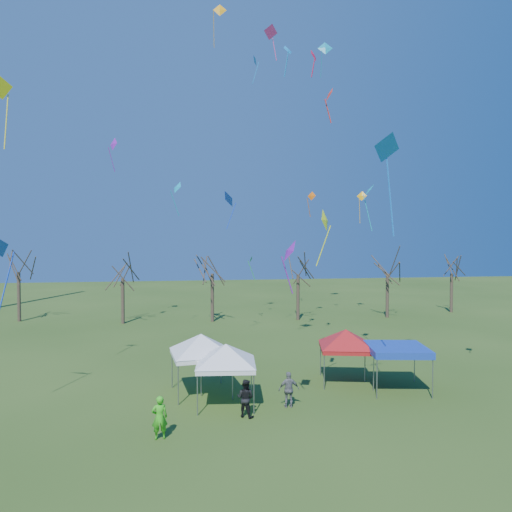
{
  "coord_description": "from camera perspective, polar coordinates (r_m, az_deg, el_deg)",
  "views": [
    {
      "loc": [
        -4.97,
        -19.5,
        7.87
      ],
      "look_at": [
        -1.45,
        3.0,
        7.07
      ],
      "focal_mm": 32.0,
      "sensor_mm": 36.0,
      "label": 1
    }
  ],
  "objects": [
    {
      "name": "ground",
      "position": [
        21.6,
        5.34,
        -19.36
      ],
      "size": [
        140.0,
        140.0,
        0.0
      ],
      "primitive_type": "plane",
      "color": "#2E4C18",
      "rests_on": "ground"
    },
    {
      "name": "tree_0",
      "position": [
        49.52,
        -27.59,
        0.18
      ],
      "size": [
        3.83,
        3.83,
        8.44
      ],
      "color": "#3D2D21",
      "rests_on": "ground"
    },
    {
      "name": "tree_1",
      "position": [
        44.57,
        -16.36,
        -0.75
      ],
      "size": [
        3.42,
        3.42,
        7.54
      ],
      "color": "#3D2D21",
      "rests_on": "ground"
    },
    {
      "name": "tree_2",
      "position": [
        43.98,
        -5.49,
        -0.06
      ],
      "size": [
        3.71,
        3.71,
        8.18
      ],
      "color": "#3D2D21",
      "rests_on": "ground"
    },
    {
      "name": "tree_3",
      "position": [
        44.95,
        5.28,
        -0.29
      ],
      "size": [
        3.59,
        3.59,
        7.91
      ],
      "color": "#3D2D21",
      "rests_on": "ground"
    },
    {
      "name": "tree_4",
      "position": [
        48.05,
        16.14,
        -0.23
      ],
      "size": [
        3.58,
        3.58,
        7.89
      ],
      "color": "#3D2D21",
      "rests_on": "ground"
    },
    {
      "name": "tree_5",
      "position": [
        53.89,
        23.29,
        -0.43
      ],
      "size": [
        3.39,
        3.39,
        7.46
      ],
      "color": "#3D2D21",
      "rests_on": "ground"
    },
    {
      "name": "tent_white_west",
      "position": [
        23.82,
        -6.89,
        -10.13
      ],
      "size": [
        3.99,
        3.99,
        3.55
      ],
      "rotation": [
        0.0,
        0.0,
        0.14
      ],
      "color": "gray",
      "rests_on": "ground"
    },
    {
      "name": "tent_white_mid",
      "position": [
        22.15,
        -3.78,
        -11.41
      ],
      "size": [
        3.82,
        3.82,
        3.38
      ],
      "rotation": [
        0.0,
        0.0,
        -0.1
      ],
      "color": "gray",
      "rests_on": "ground"
    },
    {
      "name": "tent_red",
      "position": [
        25.89,
        11.17,
        -9.41
      ],
      "size": [
        3.79,
        3.79,
        3.42
      ],
      "rotation": [
        0.0,
        0.0,
        -0.22
      ],
      "color": "gray",
      "rests_on": "ground"
    },
    {
      "name": "tent_blue",
      "position": [
        25.48,
        17.22,
        -11.11
      ],
      "size": [
        3.41,
        3.41,
        2.31
      ],
      "rotation": [
        0.0,
        0.0,
        -0.18
      ],
      "color": "gray",
      "rests_on": "ground"
    },
    {
      "name": "person_grey",
      "position": [
        22.36,
        4.14,
        -16.31
      ],
      "size": [
        0.99,
        0.43,
        1.68
      ],
      "primitive_type": "imported",
      "rotation": [
        0.0,
        0.0,
        3.12
      ],
      "color": "slate",
      "rests_on": "ground"
    },
    {
      "name": "person_dark",
      "position": [
        21.23,
        -1.34,
        -17.33
      ],
      "size": [
        1.03,
        0.98,
        1.68
      ],
      "primitive_type": "imported",
      "rotation": [
        0.0,
        0.0,
        2.57
      ],
      "color": "black",
      "rests_on": "ground"
    },
    {
      "name": "person_green",
      "position": [
        19.47,
        -11.97,
        -19.13
      ],
      "size": [
        0.68,
        0.5,
        1.72
      ],
      "primitive_type": "imported",
      "rotation": [
        0.0,
        0.0,
        3.28
      ],
      "color": "green",
      "rests_on": "ground"
    },
    {
      "name": "kite_26",
      "position": [
        40.15,
        -4.58,
        28.26
      ],
      "size": [
        1.09,
        0.97,
        3.23
      ],
      "rotation": [
        0.0,
        0.0,
        6.18
      ],
      "color": "#FFA10D",
      "rests_on": "ground"
    },
    {
      "name": "kite_27",
      "position": [
        22.78,
        8.69,
        4.38
      ],
      "size": [
        0.96,
        1.12,
        2.83
      ],
      "rotation": [
        0.0,
        0.0,
        0.98
      ],
      "color": "#E4FF1A",
      "rests_on": "ground"
    },
    {
      "name": "kite_19",
      "position": [
        43.69,
        6.94,
        7.4
      ],
      "size": [
        0.84,
        0.85,
        2.42
      ],
      "rotation": [
        0.0,
        0.0,
        5.48
      ],
      "color": "orange",
      "rests_on": "ground"
    },
    {
      "name": "kite_11",
      "position": [
        34.97,
        -3.37,
        7.15
      ],
      "size": [
        1.12,
        1.52,
        2.97
      ],
      "rotation": [
        0.0,
        0.0,
        1.88
      ],
      "color": "blue",
      "rests_on": "ground"
    },
    {
      "name": "kite_6",
      "position": [
        49.33,
        8.64,
        24.31
      ],
      "size": [
        1.56,
        0.87,
        3.47
      ],
      "rotation": [
        0.0,
        0.0,
        6.13
      ],
      "color": "#0B8BAC",
      "rests_on": "ground"
    },
    {
      "name": "kite_25",
      "position": [
        24.08,
        9.11,
        19.26
      ],
      "size": [
        0.4,
        0.77,
        1.73
      ],
      "rotation": [
        0.0,
        0.0,
        4.71
      ],
      "color": "red",
      "rests_on": "ground"
    },
    {
      "name": "kite_17",
      "position": [
        29.88,
        13.9,
        7.87
      ],
      "size": [
        0.87,
        1.11,
        2.99
      ],
      "rotation": [
        0.0,
        0.0,
        4.49
      ],
      "color": "#0CA1BD",
      "rests_on": "ground"
    },
    {
      "name": "kite_1",
      "position": [
        19.03,
        4.13,
        0.61
      ],
      "size": [
        0.66,
        1.07,
        2.31
      ],
      "rotation": [
        0.0,
        0.0,
        4.8
      ],
      "color": "purple",
      "rests_on": "ground"
    },
    {
      "name": "kite_8",
      "position": [
        25.87,
        -29.34,
        17.9
      ],
      "size": [
        1.24,
        0.74,
        3.54
      ],
      "rotation": [
        0.0,
        0.0,
        3.08
      ],
      "color": "yellow",
      "rests_on": "ground"
    },
    {
      "name": "kite_3",
      "position": [
        43.8,
        1.83,
        26.17
      ],
      "size": [
        1.44,
        1.02,
        3.15
      ],
      "rotation": [
        0.0,
        0.0,
        3.4
      ],
      "color": "#F23583",
      "rests_on": "ground"
    },
    {
      "name": "kite_5",
      "position": [
        20.3,
        15.97,
        12.82
      ],
      "size": [
        1.51,
        1.13,
        4.34
      ],
      "rotation": [
        0.0,
        0.0,
        3.44
      ],
      "color": "blue",
      "rests_on": "ground"
    },
    {
      "name": "kite_2",
      "position": [
        43.57,
        -17.43,
        13.19
      ],
      "size": [
        1.0,
        1.17,
        3.02
      ],
      "rotation": [
        0.0,
        0.0,
        5.36
      ],
      "color": "purple",
      "rests_on": "ground"
    },
    {
      "name": "kite_15",
      "position": [
        29.73,
        7.25,
        23.6
      ],
      "size": [
        0.8,
        0.88,
        1.72
      ],
      "rotation": [
        0.0,
        0.0,
        0.92
      ],
      "color": "red",
      "rests_on": "ground"
    },
    {
      "name": "kite_13",
      "position": [
        38.94,
        -9.86,
        8.43
      ],
      "size": [
        1.13,
        1.3,
        2.9
      ],
      "rotation": [
        0.0,
        0.0,
        5.24
      ],
      "color": "#0D9DC9",
      "rests_on": "ground"
    },
    {
      "name": "kite_12",
      "position": [
        47.48,
        13.08,
        7.26
      ],
      "size": [
        1.07,
        0.9,
        3.28
      ],
      "rotation": [
        0.0,
        0.0,
        5.68
      ],
      "color": "#FFAC0D",
      "rests_on": "ground"
    },
    {
      "name": "kite_24",
      "position": [
        34.07,
        -0.08,
        23.19
      ],
      "size": [
        0.47,
        0.79,
        2.05
      ],
      "rotation": [
        0.0,
        0.0,
        1.51
      ],
      "color": "blue",
      "rests_on": "ground"
    },
    {
      "name": "kite_18",
      "position": [
        31.36,
        4.0,
        24.27
      ],
      "size": [
        0.94,
        0.89,
        2.05
      ],
      "rotation": [
        0.0,
        0.0,
        0.67
      ],
      "color": "#158BE0",
      "rests_on": "ground"
    },
    {
      "name": "kite_22",
      "position": [
        43.64,
        -0.64,
        -0.55
      ],
      "size": [
        0.73,
        0.85,
        2.41
      ],
      "rotation": [
        0.0,
        0.0,
        4.37
      ],
      "color": "#16941C",
      "rests_on": "ground"
    }
  ]
}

